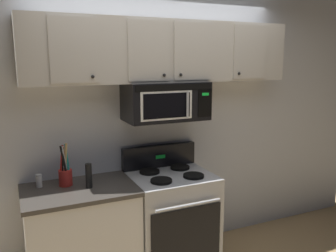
{
  "coord_description": "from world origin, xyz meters",
  "views": [
    {
      "loc": [
        -1.32,
        -2.42,
        1.96
      ],
      "look_at": [
        0.0,
        0.49,
        1.35
      ],
      "focal_mm": 37.72,
      "sensor_mm": 36.0,
      "label": 1
    }
  ],
  "objects": [
    {
      "name": "back_wall",
      "position": [
        0.0,
        0.79,
        1.35
      ],
      "size": [
        5.2,
        0.1,
        2.7
      ],
      "primitive_type": "cube",
      "color": "silver",
      "rests_on": "ground_plane"
    },
    {
      "name": "upper_cabinets",
      "position": [
        -0.0,
        0.57,
        2.02
      ],
      "size": [
        2.5,
        0.36,
        0.55
      ],
      "color": "#BCB7AD"
    },
    {
      "name": "utensil_crock_red",
      "position": [
        -0.93,
        0.54,
        1.01
      ],
      "size": [
        0.11,
        0.12,
        0.36
      ],
      "color": "red",
      "rests_on": "counter_segment"
    },
    {
      "name": "pepper_mill",
      "position": [
        -0.76,
        0.41,
        1.0
      ],
      "size": [
        0.05,
        0.05,
        0.21
      ],
      "primitive_type": "cylinder",
      "color": "black",
      "rests_on": "counter_segment"
    },
    {
      "name": "stove_range",
      "position": [
        0.0,
        0.42,
        0.47
      ],
      "size": [
        0.76,
        0.69,
        1.12
      ],
      "color": "#B7BABF",
      "rests_on": "ground_plane"
    },
    {
      "name": "over_range_microwave",
      "position": [
        -0.0,
        0.54,
        1.58
      ],
      "size": [
        0.76,
        0.43,
        0.35
      ],
      "color": "black"
    },
    {
      "name": "counter_segment",
      "position": [
        -0.84,
        0.43,
        0.45
      ],
      "size": [
        0.93,
        0.65,
        0.9
      ],
      "color": "silver",
      "rests_on": "ground_plane"
    },
    {
      "name": "salt_shaker",
      "position": [
        -1.14,
        0.59,
        0.95
      ],
      "size": [
        0.05,
        0.05,
        0.11
      ],
      "color": "white",
      "rests_on": "counter_segment"
    }
  ]
}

